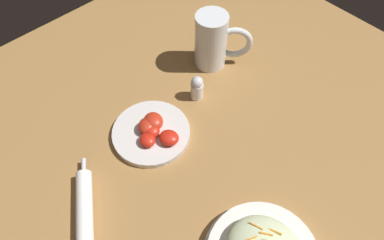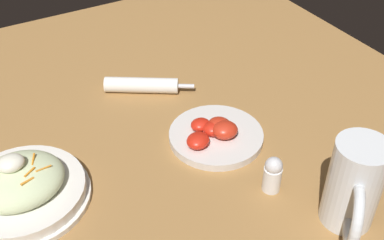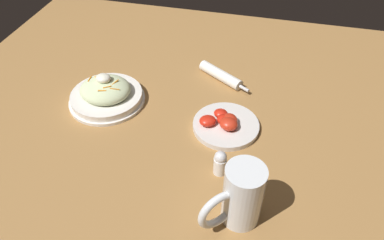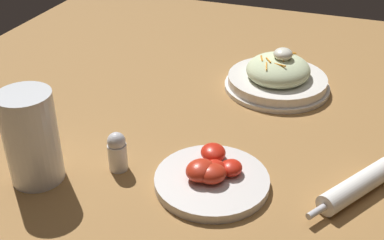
% 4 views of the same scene
% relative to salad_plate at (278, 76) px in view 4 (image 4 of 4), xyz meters
% --- Properties ---
extents(ground_plane, '(1.43, 1.43, 0.00)m').
position_rel_salad_plate_xyz_m(ground_plane, '(0.19, -0.06, -0.03)').
color(ground_plane, '#9E703D').
extents(salad_plate, '(0.23, 0.23, 0.09)m').
position_rel_salad_plate_xyz_m(salad_plate, '(0.00, 0.00, 0.00)').
color(salad_plate, white).
rests_on(salad_plate, ground_plane).
extents(beer_mug, '(0.13, 0.13, 0.16)m').
position_rel_salad_plate_xyz_m(beer_mug, '(0.44, -0.31, 0.04)').
color(beer_mug, white).
rests_on(beer_mug, ground_plane).
extents(napkin_roll, '(0.18, 0.12, 0.03)m').
position_rel_salad_plate_xyz_m(napkin_roll, '(0.31, 0.19, -0.01)').
color(napkin_roll, white).
rests_on(napkin_roll, ground_plane).
extents(tomato_plate, '(0.18, 0.18, 0.05)m').
position_rel_salad_plate_xyz_m(tomato_plate, '(0.37, -0.03, -0.01)').
color(tomato_plate, silver).
rests_on(tomato_plate, ground_plane).
extents(salt_shaker, '(0.03, 0.03, 0.07)m').
position_rel_salad_plate_xyz_m(salt_shaker, '(0.38, -0.19, 0.01)').
color(salt_shaker, white).
rests_on(salt_shaker, ground_plane).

